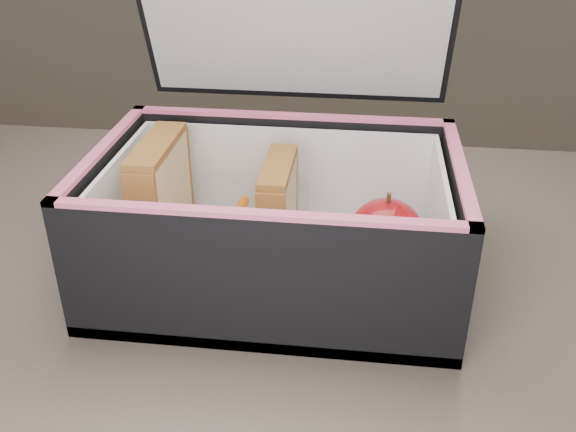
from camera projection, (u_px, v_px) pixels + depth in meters
The scene contains 8 objects.
kitchen_table at pixel (267, 375), 0.64m from camera, with size 1.20×0.80×0.75m.
lunch_bag at pixel (277, 211), 0.60m from camera, with size 0.33×0.30×0.33m.
plastic_tub at pixel (221, 227), 0.62m from camera, with size 0.16×0.11×0.07m, color white, non-canonical shape.
sandwich_left at pixel (162, 199), 0.61m from camera, with size 0.03×0.11×0.12m.
sandwich_right at pixel (278, 212), 0.61m from camera, with size 0.03×0.09×0.10m.
carrot_sticks at pixel (225, 244), 0.62m from camera, with size 0.04×0.14×0.03m.
paper_napkin at pixel (382, 263), 0.62m from camera, with size 0.08×0.08×0.01m, color white.
red_apple at pixel (386, 232), 0.60m from camera, with size 0.08×0.08×0.07m.
Camera 1 is at (0.08, -0.48, 1.11)m, focal length 40.00 mm.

